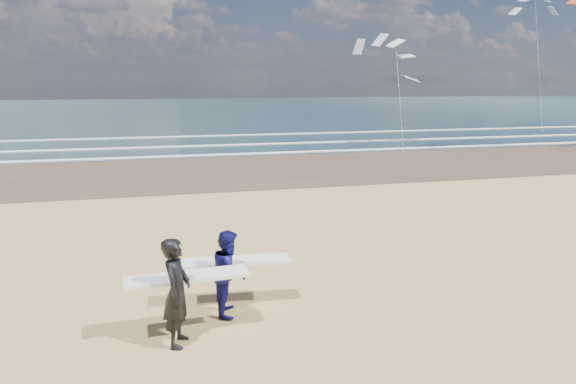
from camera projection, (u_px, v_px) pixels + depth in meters
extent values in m
cube|color=#473526|center=(520.00, 156.00, 31.41)|extent=(220.00, 12.00, 0.01)
cube|color=#182E36|center=(296.00, 109.00, 82.62)|extent=(220.00, 100.00, 0.02)
cube|color=white|center=(474.00, 146.00, 35.95)|extent=(220.00, 0.50, 0.05)
cube|color=white|center=(439.00, 139.00, 40.41)|extent=(220.00, 0.50, 0.05)
cube|color=white|center=(402.00, 131.00, 46.58)|extent=(220.00, 0.50, 0.05)
imported|color=black|center=(177.00, 292.00, 8.91)|extent=(0.65, 0.82, 1.96)
cube|color=white|center=(187.00, 277.00, 9.26)|extent=(2.23, 0.67, 0.07)
imported|color=#0E0D4D|center=(229.00, 272.00, 10.16)|extent=(0.79, 0.94, 1.72)
cube|color=white|center=(237.00, 261.00, 10.52)|extent=(2.23, 0.69, 0.07)
cube|color=slate|center=(404.00, 152.00, 33.11)|extent=(0.12, 0.12, 0.10)
cube|color=slate|center=(542.00, 131.00, 46.80)|extent=(0.12, 0.12, 0.10)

